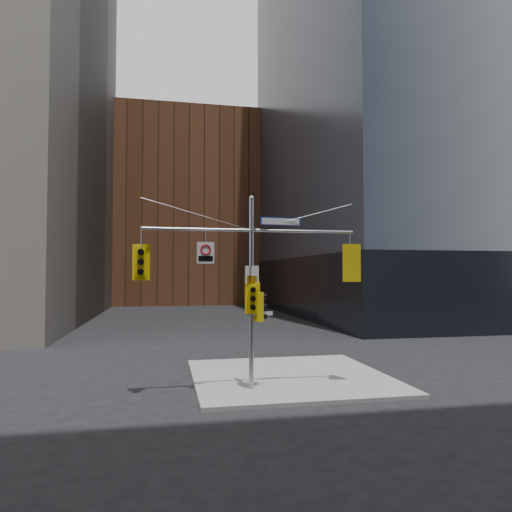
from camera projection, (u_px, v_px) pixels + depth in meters
name	position (u px, v px, depth m)	size (l,w,h in m)	color
ground	(263.00, 409.00, 14.77)	(160.00, 160.00, 0.00)	black
sidewalk_corner	(289.00, 377.00, 19.08)	(8.00, 8.00, 0.15)	gray
podium_ne	(444.00, 286.00, 51.72)	(36.40, 36.40, 6.00)	black
brick_midrise	(186.00, 213.00, 72.14)	(26.00, 20.00, 28.00)	brown
signal_assembly	(251.00, 273.00, 16.89)	(8.00, 0.80, 7.30)	#999CA2
traffic_light_west_arm	(141.00, 262.00, 16.14)	(0.62, 0.48, 1.30)	yellow
traffic_light_east_arm	(350.00, 263.00, 17.67)	(0.69, 0.60, 1.46)	yellow
traffic_light_pole_side	(260.00, 307.00, 16.92)	(0.47, 0.40, 1.09)	yellow
traffic_light_pole_front	(253.00, 298.00, 16.59)	(0.56, 0.47, 1.16)	yellow
street_sign_blade	(281.00, 222.00, 17.18)	(1.62, 0.26, 0.32)	navy
regulatory_sign_arm	(206.00, 252.00, 16.56)	(0.63, 0.08, 0.79)	silver
regulatory_sign_pole	(252.00, 275.00, 16.77)	(0.51, 0.06, 0.66)	silver
street_blade_ew	(263.00, 313.00, 16.92)	(0.74, 0.13, 0.15)	silver
street_blade_ns	(249.00, 314.00, 17.28)	(0.08, 0.79, 0.16)	#145926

